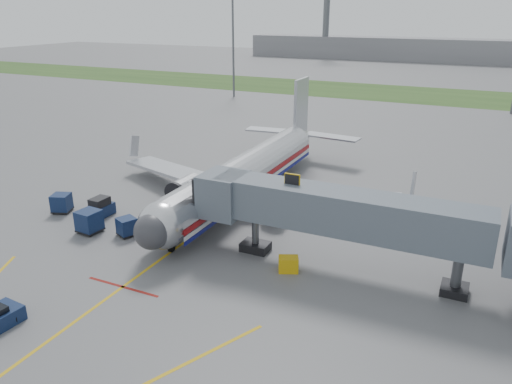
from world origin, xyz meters
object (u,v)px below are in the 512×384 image
at_px(baggage_tug, 100,208).
at_px(ramp_worker, 191,186).
at_px(airliner, 245,173).
at_px(belt_loader, 224,190).

bearing_deg(baggage_tug, ramp_worker, 63.66).
height_order(airliner, baggage_tug, airliner).
bearing_deg(baggage_tug, belt_loader, 53.59).
distance_m(belt_loader, ramp_worker, 3.48).
xyz_separation_m(belt_loader, ramp_worker, (-3.16, -1.40, 0.45)).
height_order(airliner, belt_loader, airliner).
bearing_deg(ramp_worker, airliner, -17.50).
bearing_deg(baggage_tug, airliner, 45.35).
distance_m(airliner, baggage_tug, 14.36).
bearing_deg(belt_loader, baggage_tug, -126.41).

